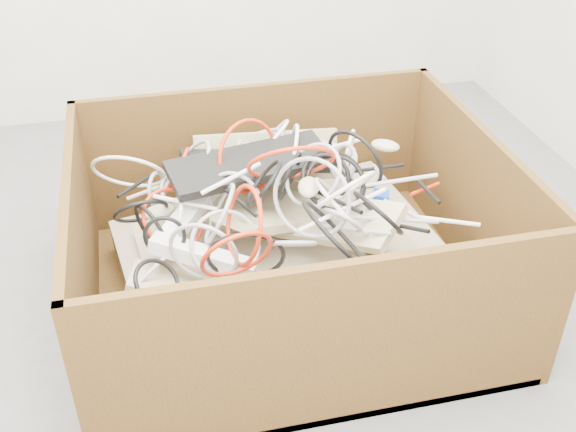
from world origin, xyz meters
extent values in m
plane|color=#57575A|center=(0.00, 0.00, 0.00)|extent=(3.00, 3.00, 0.00)
cube|color=#361D0D|center=(0.16, 0.03, 0.01)|extent=(1.22, 1.01, 0.03)
cube|color=#361D0D|center=(0.16, 0.52, 0.26)|extent=(1.22, 0.02, 0.51)
cube|color=#361D0D|center=(0.16, -0.47, 0.26)|extent=(1.22, 0.03, 0.51)
cube|color=#361D0D|center=(0.76, 0.03, 0.26)|extent=(0.02, 0.96, 0.51)
cube|color=#361D0D|center=(-0.43, 0.03, 0.26)|extent=(0.03, 0.96, 0.51)
cube|color=gray|center=(0.16, 0.05, 0.08)|extent=(1.07, 0.92, 0.20)
cube|color=gray|center=(0.06, -0.02, 0.16)|extent=(0.76, 0.69, 0.21)
cube|color=tan|center=(-0.05, 0.20, 0.22)|extent=(0.48, 0.20, 0.17)
cube|color=tan|center=(0.33, 0.11, 0.20)|extent=(0.44, 0.45, 0.13)
cube|color=tan|center=(0.11, -0.12, 0.17)|extent=(0.36, 0.50, 0.06)
cube|color=tan|center=(-0.08, -0.16, 0.22)|extent=(0.48, 0.27, 0.18)
cube|color=tan|center=(0.47, -0.17, 0.23)|extent=(0.20, 0.47, 0.15)
cube|color=tan|center=(0.16, 0.35, 0.33)|extent=(0.48, 0.09, 0.19)
cube|color=tan|center=(0.15, 0.06, 0.28)|extent=(0.46, 0.40, 0.22)
cube|color=tan|center=(0.25, -0.02, 0.32)|extent=(0.42, 0.46, 0.20)
cube|color=black|center=(0.11, 0.25, 0.38)|extent=(0.47, 0.18, 0.14)
cube|color=black|center=(0.07, 0.12, 0.45)|extent=(0.49, 0.25, 0.05)
ellipsoid|color=#BAB795|center=(-0.21, 0.09, 0.34)|extent=(0.11, 0.09, 0.03)
ellipsoid|color=#BAB795|center=(0.55, 0.30, 0.36)|extent=(0.11, 0.10, 0.03)
ellipsoid|color=#BAB795|center=(0.13, -0.32, 0.32)|extent=(0.10, 0.07, 0.03)
ellipsoid|color=#BAB795|center=(0.20, -0.04, 0.45)|extent=(0.08, 0.11, 0.03)
ellipsoid|color=#BAB795|center=(-0.06, 0.24, 0.40)|extent=(0.10, 0.11, 0.03)
cube|color=white|center=(-0.12, 0.05, 0.36)|extent=(0.24, 0.26, 0.12)
cube|color=white|center=(-0.11, -0.12, 0.32)|extent=(0.29, 0.18, 0.10)
cube|color=#0D3DC5|center=(0.43, -0.01, 0.37)|extent=(0.06, 0.05, 0.03)
torus|color=red|center=(0.07, 0.16, 0.45)|extent=(0.25, 0.19, 0.29)
torus|color=silver|center=(-0.14, 0.23, 0.34)|extent=(0.15, 0.15, 0.09)
torus|color=#9C9CA1|center=(0.24, 0.23, 0.38)|extent=(0.17, 0.13, 0.12)
torus|color=black|center=(0.37, 0.08, 0.45)|extent=(0.15, 0.21, 0.22)
torus|color=silver|center=(-0.05, 0.26, 0.40)|extent=(0.16, 0.13, 0.13)
torus|color=black|center=(0.36, -0.17, 0.42)|extent=(0.14, 0.20, 0.18)
torus|color=#9C9CA1|center=(0.10, 0.22, 0.41)|extent=(0.10, 0.15, 0.15)
torus|color=#9C9CA1|center=(0.34, 0.09, 0.44)|extent=(0.08, 0.14, 0.14)
torus|color=black|center=(0.21, -0.27, 0.44)|extent=(0.23, 0.33, 0.25)
torus|color=silver|center=(0.33, 0.31, 0.37)|extent=(0.18, 0.22, 0.15)
torus|color=red|center=(-0.17, 0.04, 0.34)|extent=(0.23, 0.23, 0.14)
torus|color=black|center=(0.28, -0.02, 0.44)|extent=(0.24, 0.20, 0.16)
torus|color=silver|center=(0.21, 0.21, 0.40)|extent=(0.11, 0.22, 0.22)
torus|color=#9C9CA1|center=(-0.11, -0.16, 0.36)|extent=(0.21, 0.13, 0.24)
torus|color=black|center=(-0.23, -0.23, 0.34)|extent=(0.16, 0.14, 0.12)
torus|color=black|center=(0.16, 0.02, 0.45)|extent=(0.10, 0.19, 0.20)
torus|color=black|center=(-0.01, -0.20, 0.36)|extent=(0.29, 0.10, 0.28)
torus|color=silver|center=(-0.28, 0.30, 0.36)|extent=(0.31, 0.19, 0.27)
torus|color=silver|center=(0.28, -0.10, 0.46)|extent=(0.26, 0.19, 0.22)
torus|color=black|center=(0.28, -0.01, 0.44)|extent=(0.22, 0.20, 0.14)
torus|color=#9C9CA1|center=(-0.05, -0.13, 0.35)|extent=(0.22, 0.14, 0.19)
torus|color=red|center=(-0.04, -0.25, 0.41)|extent=(0.24, 0.10, 0.23)
torus|color=#9C9CA1|center=(0.00, 0.03, 0.39)|extent=(0.16, 0.15, 0.21)
torus|color=black|center=(0.26, 0.01, 0.44)|extent=(0.19, 0.10, 0.19)
torus|color=silver|center=(-0.16, 0.04, 0.35)|extent=(0.07, 0.22, 0.21)
torus|color=black|center=(-0.20, -0.08, 0.37)|extent=(0.14, 0.05, 0.14)
torus|color=#9C9CA1|center=(-0.11, 0.21, 0.39)|extent=(0.19, 0.28, 0.22)
torus|color=red|center=(0.16, -0.01, 0.51)|extent=(0.35, 0.24, 0.27)
torus|color=black|center=(-0.23, 0.02, 0.33)|extent=(0.12, 0.18, 0.21)
torus|color=red|center=(0.00, -0.14, 0.42)|extent=(0.08, 0.28, 0.28)
torus|color=silver|center=(0.14, 0.30, 0.40)|extent=(0.22, 0.23, 0.24)
torus|color=#9C9CA1|center=(0.19, -0.12, 0.46)|extent=(0.25, 0.21, 0.31)
torus|color=silver|center=(0.28, -0.10, 0.41)|extent=(0.21, 0.30, 0.23)
torus|color=#9C9CA1|center=(-0.20, 0.23, 0.33)|extent=(0.07, 0.12, 0.12)
torus|color=silver|center=(0.39, 0.21, 0.39)|extent=(0.09, 0.17, 0.17)
torus|color=#9C9CA1|center=(0.26, -0.17, 0.41)|extent=(0.13, 0.15, 0.13)
torus|color=#9C9CA1|center=(0.12, 0.31, 0.40)|extent=(0.27, 0.29, 0.13)
torus|color=red|center=(-0.14, 0.25, 0.38)|extent=(0.11, 0.18, 0.19)
torus|color=black|center=(0.07, -0.06, 0.49)|extent=(0.15, 0.20, 0.16)
torus|color=#9C9CA1|center=(0.23, 0.01, 0.45)|extent=(0.18, 0.20, 0.20)
torus|color=#9C9CA1|center=(0.11, -0.22, 0.40)|extent=(0.15, 0.13, 0.09)
torus|color=#9C9CA1|center=(-0.05, -0.04, 0.40)|extent=(0.14, 0.24, 0.21)
torus|color=black|center=(-0.26, 0.08, 0.36)|extent=(0.22, 0.15, 0.18)
cylinder|color=#9C9CA1|center=(0.05, 0.25, 0.43)|extent=(0.08, 0.25, 0.08)
cylinder|color=silver|center=(0.00, 0.01, 0.47)|extent=(0.18, 0.08, 0.05)
cylinder|color=silver|center=(0.26, -0.16, 0.44)|extent=(0.26, 0.07, 0.07)
cylinder|color=red|center=(0.59, 0.04, 0.34)|extent=(0.13, 0.08, 0.03)
cylinder|color=silver|center=(-0.13, 0.03, 0.40)|extent=(0.17, 0.07, 0.05)
cylinder|color=#9C9CA1|center=(0.46, -0.09, 0.36)|extent=(0.11, 0.08, 0.05)
cylinder|color=#9C9CA1|center=(0.31, 0.34, 0.38)|extent=(0.16, 0.06, 0.05)
cylinder|color=black|center=(0.43, 0.32, 0.34)|extent=(0.12, 0.24, 0.03)
cylinder|color=red|center=(-0.29, -0.31, 0.30)|extent=(0.20, 0.02, 0.04)
cylinder|color=silver|center=(0.57, -0.14, 0.35)|extent=(0.17, 0.10, 0.02)
cylinder|color=#9C9CA1|center=(0.40, -0.14, 0.37)|extent=(0.30, 0.03, 0.07)
cylinder|color=#9C9CA1|center=(0.26, -0.31, 0.37)|extent=(0.13, 0.06, 0.03)
cylinder|color=black|center=(0.25, -0.10, 0.44)|extent=(0.11, 0.22, 0.05)
cylinder|color=black|center=(-0.26, 0.28, 0.33)|extent=(0.14, 0.14, 0.02)
cylinder|color=#9C9CA1|center=(0.40, 0.18, 0.37)|extent=(0.07, 0.16, 0.01)
cylinder|color=#9C9CA1|center=(0.45, -0.02, 0.42)|extent=(0.26, 0.04, 0.04)
cylinder|color=black|center=(0.44, -0.20, 0.38)|extent=(0.07, 0.12, 0.06)
cylinder|color=silver|center=(-0.18, 0.32, 0.29)|extent=(0.24, 0.04, 0.10)
cylinder|color=silver|center=(0.36, 0.27, 0.39)|extent=(0.22, 0.07, 0.02)
cylinder|color=black|center=(0.57, 0.00, 0.36)|extent=(0.03, 0.14, 0.02)
cylinder|color=#9C9CA1|center=(0.28, -0.17, 0.38)|extent=(0.20, 0.11, 0.02)
cylinder|color=black|center=(0.46, 0.18, 0.35)|extent=(0.22, 0.02, 0.02)
cylinder|color=#9C9CA1|center=(0.25, 0.36, 0.40)|extent=(0.16, 0.08, 0.07)
cylinder|color=black|center=(-0.01, 0.00, 0.43)|extent=(0.12, 0.17, 0.07)
cylinder|color=black|center=(-0.10, 0.12, 0.37)|extent=(0.08, 0.22, 0.04)
cylinder|color=#9C9CA1|center=(0.47, 0.13, 0.36)|extent=(0.03, 0.14, 0.04)
cylinder|color=#9C9CA1|center=(-0.28, -0.16, 0.29)|extent=(0.18, 0.13, 0.08)
camera|label=1|loc=(-0.22, -1.60, 1.44)|focal=43.16mm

